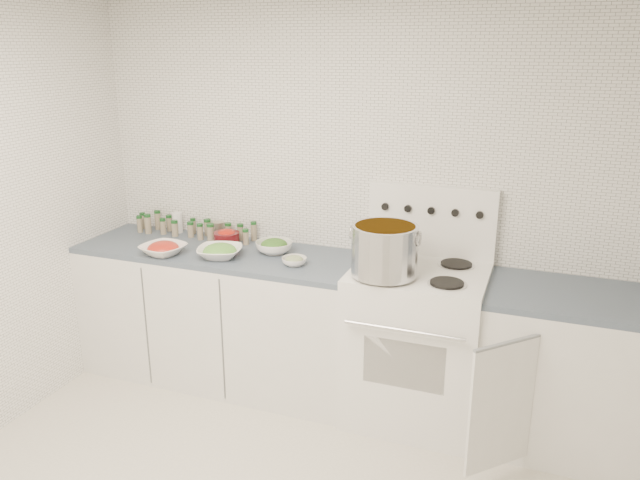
{
  "coord_description": "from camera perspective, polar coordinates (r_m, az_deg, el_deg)",
  "views": [
    {
      "loc": [
        1.11,
        -2.13,
        2.15
      ],
      "look_at": [
        -0.11,
        1.14,
        1.06
      ],
      "focal_mm": 35.0,
      "sensor_mm": 36.0,
      "label": 1
    }
  ],
  "objects": [
    {
      "name": "bowl_broccoli",
      "position": [
        3.93,
        -4.21,
        -0.56
      ],
      "size": [
        0.23,
        0.23,
        0.09
      ],
      "color": "white",
      "rests_on": "counter_left"
    },
    {
      "name": "spice_cluster",
      "position": [
        4.36,
        -11.79,
        1.14
      ],
      "size": [
        0.91,
        0.16,
        0.14
      ],
      "color": "gray",
      "rests_on": "counter_left"
    },
    {
      "name": "bowl_zucchini",
      "position": [
        3.71,
        -2.37,
        -1.9
      ],
      "size": [
        0.19,
        0.19,
        0.06
      ],
      "color": "white",
      "rests_on": "counter_left"
    },
    {
      "name": "stock_pot",
      "position": [
        3.41,
        5.93,
        -0.75
      ],
      "size": [
        0.39,
        0.36,
        0.28
      ],
      "rotation": [
        0.0,
        0.0,
        -0.39
      ],
      "color": "silver",
      "rests_on": "stove"
    },
    {
      "name": "counter_right",
      "position": [
        3.73,
        21.46,
        -11.08
      ],
      "size": [
        0.89,
        0.92,
        0.9
      ],
      "color": "white",
      "rests_on": "ground"
    },
    {
      "name": "bowl_pepper",
      "position": [
        4.12,
        -8.53,
        0.26
      ],
      "size": [
        0.17,
        0.17,
        0.1
      ],
      "color": "#4F0D12",
      "rests_on": "counter_left"
    },
    {
      "name": "salt_canister",
      "position": [
        4.45,
        -12.9,
        1.56
      ],
      "size": [
        0.09,
        0.09,
        0.14
      ],
      "primitive_type": "cylinder",
      "rotation": [
        0.0,
        0.0,
        -0.4
      ],
      "color": "white",
      "rests_on": "counter_left"
    },
    {
      "name": "bowl_tomato",
      "position": [
        4.01,
        -14.14,
        -0.78
      ],
      "size": [
        0.31,
        0.31,
        0.09
      ],
      "color": "white",
      "rests_on": "counter_left"
    },
    {
      "name": "bowl_snowpea",
      "position": [
        3.88,
        -9.15,
        -1.04
      ],
      "size": [
        0.34,
        0.34,
        0.09
      ],
      "color": "white",
      "rests_on": "counter_left"
    },
    {
      "name": "counter_left",
      "position": [
        4.2,
        -8.97,
        -6.72
      ],
      "size": [
        1.85,
        0.62,
        0.9
      ],
      "color": "white",
      "rests_on": "ground"
    },
    {
      "name": "tin_can",
      "position": [
        4.31,
        -9.23,
        0.99
      ],
      "size": [
        0.1,
        0.1,
        0.1
      ],
      "primitive_type": "cylinder",
      "rotation": [
        0.0,
        0.0,
        -0.33
      ],
      "color": "#A19A88",
      "rests_on": "counter_left"
    },
    {
      "name": "room_walls",
      "position": [
        2.47,
        -6.89,
        3.35
      ],
      "size": [
        3.54,
        3.04,
        2.52
      ],
      "color": "white",
      "rests_on": "ground"
    },
    {
      "name": "stove",
      "position": [
        3.76,
        8.83,
        -8.97
      ],
      "size": [
        0.76,
        0.7,
        1.36
      ],
      "color": "white",
      "rests_on": "ground"
    }
  ]
}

